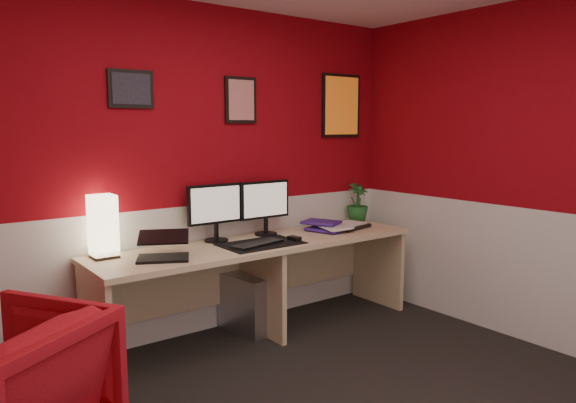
% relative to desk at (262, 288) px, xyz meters
% --- Properties ---
extents(wall_back, '(4.00, 0.01, 2.50)m').
position_rel_desk_xyz_m(wall_back, '(-0.50, 0.34, 0.89)').
color(wall_back, maroon).
rests_on(wall_back, ground).
extents(wall_right, '(0.01, 3.50, 2.50)m').
position_rel_desk_xyz_m(wall_right, '(1.50, -1.41, 0.89)').
color(wall_right, maroon).
rests_on(wall_right, ground).
extents(wainscot_back, '(4.00, 0.01, 1.00)m').
position_rel_desk_xyz_m(wainscot_back, '(-0.50, 0.34, 0.14)').
color(wainscot_back, silver).
rests_on(wainscot_back, ground).
extents(wainscot_right, '(0.01, 3.50, 1.00)m').
position_rel_desk_xyz_m(wainscot_right, '(1.50, -1.41, 0.14)').
color(wainscot_right, silver).
rests_on(wainscot_right, ground).
extents(desk, '(2.60, 0.65, 0.73)m').
position_rel_desk_xyz_m(desk, '(0.00, 0.00, 0.00)').
color(desk, '#CFB084').
rests_on(desk, ground).
extents(shoji_lamp, '(0.16, 0.16, 0.40)m').
position_rel_desk_xyz_m(shoji_lamp, '(-1.12, 0.20, 0.56)').
color(shoji_lamp, '#FFE5B2').
rests_on(shoji_lamp, desk).
extents(laptop, '(0.40, 0.36, 0.22)m').
position_rel_desk_xyz_m(laptop, '(-0.83, -0.08, 0.47)').
color(laptop, black).
rests_on(laptop, desk).
extents(monitor_left, '(0.45, 0.06, 0.58)m').
position_rel_desk_xyz_m(monitor_left, '(-0.27, 0.21, 0.66)').
color(monitor_left, black).
rests_on(monitor_left, desk).
extents(monitor_right, '(0.45, 0.06, 0.58)m').
position_rel_desk_xyz_m(monitor_right, '(0.17, 0.19, 0.66)').
color(monitor_right, black).
rests_on(monitor_right, desk).
extents(desk_mat, '(0.60, 0.38, 0.01)m').
position_rel_desk_xyz_m(desk_mat, '(-0.06, -0.08, 0.37)').
color(desk_mat, black).
rests_on(desk_mat, desk).
extents(keyboard, '(0.44, 0.23, 0.02)m').
position_rel_desk_xyz_m(keyboard, '(-0.11, -0.11, 0.38)').
color(keyboard, black).
rests_on(keyboard, desk_mat).
extents(mouse, '(0.07, 0.11, 0.03)m').
position_rel_desk_xyz_m(mouse, '(0.21, -0.14, 0.39)').
color(mouse, black).
rests_on(mouse, desk_mat).
extents(book_bottom, '(0.30, 0.35, 0.03)m').
position_rel_desk_xyz_m(book_bottom, '(0.55, -0.02, 0.38)').
color(book_bottom, '#391C83').
rests_on(book_bottom, desk).
extents(book_middle, '(0.30, 0.36, 0.02)m').
position_rel_desk_xyz_m(book_middle, '(0.59, 0.01, 0.41)').
color(book_middle, silver).
rests_on(book_middle, book_bottom).
extents(book_top, '(0.32, 0.36, 0.03)m').
position_rel_desk_xyz_m(book_top, '(0.56, 0.03, 0.43)').
color(book_top, '#391C83').
rests_on(book_top, book_middle).
extents(zen_tray, '(0.39, 0.32, 0.03)m').
position_rel_desk_xyz_m(zen_tray, '(0.91, 0.01, 0.38)').
color(zen_tray, black).
rests_on(zen_tray, desk).
extents(potted_plant, '(0.21, 0.21, 0.35)m').
position_rel_desk_xyz_m(potted_plant, '(1.20, 0.20, 0.54)').
color(potted_plant, '#19591E').
rests_on(potted_plant, desk).
extents(pc_tower, '(0.26, 0.47, 0.45)m').
position_rel_desk_xyz_m(pc_tower, '(-0.08, 0.12, -0.14)').
color(pc_tower, '#99999E').
rests_on(pc_tower, ground).
extents(armchair, '(1.09, 1.10, 0.73)m').
position_rel_desk_xyz_m(armchair, '(-1.88, -0.62, 0.00)').
color(armchair, red).
rests_on(armchair, ground).
extents(art_left, '(0.32, 0.02, 0.26)m').
position_rel_desk_xyz_m(art_left, '(-0.85, 0.33, 1.49)').
color(art_left, black).
rests_on(art_left, wall_back).
extents(art_center, '(0.28, 0.02, 0.36)m').
position_rel_desk_xyz_m(art_center, '(0.04, 0.33, 1.44)').
color(art_center, red).
rests_on(art_center, wall_back).
extents(art_right, '(0.44, 0.02, 0.56)m').
position_rel_desk_xyz_m(art_right, '(1.10, 0.33, 1.42)').
color(art_right, orange).
rests_on(art_right, wall_back).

